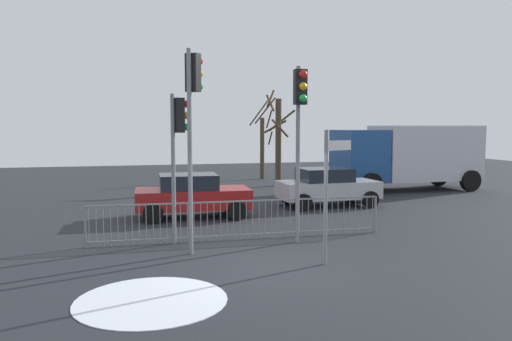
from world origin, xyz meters
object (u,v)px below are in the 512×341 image
at_px(traffic_light_rear_right, 193,105).
at_px(delivery_truck, 408,154).
at_px(car_silver_trailing, 327,186).
at_px(bare_tree_centre, 263,143).
at_px(direction_sign_post, 328,189).
at_px(car_red_mid, 192,195).
at_px(traffic_light_foreground_left, 178,134).
at_px(traffic_light_mid_left, 300,114).
at_px(bare_tree_left, 278,138).

bearing_deg(traffic_light_rear_right, delivery_truck, 81.40).
distance_m(traffic_light_rear_right, delivery_truck, 14.98).
xyz_separation_m(car_silver_trailing, bare_tree_centre, (0.20, 10.27, 1.33)).
height_order(direction_sign_post, bare_tree_centre, bare_tree_centre).
xyz_separation_m(car_red_mid, delivery_truck, (10.98, 4.65, 0.97)).
relative_size(traffic_light_foreground_left, delivery_truck, 0.55).
xyz_separation_m(traffic_light_rear_right, car_red_mid, (0.54, 4.75, -2.81)).
relative_size(traffic_light_foreground_left, traffic_light_mid_left, 0.84).
relative_size(traffic_light_foreground_left, direction_sign_post, 1.30).
xyz_separation_m(car_silver_trailing, delivery_truck, (5.63, 3.55, 0.97)).
xyz_separation_m(traffic_light_foreground_left, traffic_light_mid_left, (3.05, -0.83, 0.52)).
xyz_separation_m(traffic_light_foreground_left, direction_sign_post, (3.00, -2.88, -1.18)).
height_order(bare_tree_left, bare_tree_centre, bare_tree_left).
relative_size(traffic_light_rear_right, delivery_truck, 0.69).
distance_m(traffic_light_mid_left, car_red_mid, 5.63).
height_order(car_silver_trailing, delivery_truck, delivery_truck).
xyz_separation_m(car_silver_trailing, car_red_mid, (-5.36, -1.10, 0.00)).
bearing_deg(car_silver_trailing, traffic_light_mid_left, -120.68).
distance_m(traffic_light_rear_right, bare_tree_left, 14.06).
distance_m(traffic_light_mid_left, car_silver_trailing, 6.85).
distance_m(car_silver_trailing, car_red_mid, 5.47).
distance_m(car_red_mid, bare_tree_left, 9.76).
bearing_deg(bare_tree_left, car_silver_trailing, -90.70).
distance_m(car_red_mid, bare_tree_centre, 12.72).
bearing_deg(delivery_truck, traffic_light_mid_left, 44.25).
relative_size(traffic_light_mid_left, delivery_truck, 0.65).
bearing_deg(traffic_light_mid_left, delivery_truck, -131.90).
xyz_separation_m(traffic_light_mid_left, car_red_mid, (-2.27, 4.43, -2.62)).
bearing_deg(bare_tree_centre, traffic_light_rear_right, -110.69).
bearing_deg(traffic_light_rear_right, car_red_mid, 125.74).
bearing_deg(direction_sign_post, delivery_truck, 31.35).
relative_size(traffic_light_mid_left, bare_tree_left, 0.93).
xyz_separation_m(traffic_light_rear_right, car_silver_trailing, (5.89, 5.85, -2.81)).
distance_m(car_silver_trailing, delivery_truck, 6.73).
distance_m(traffic_light_rear_right, bare_tree_centre, 17.30).
height_order(traffic_light_rear_right, bare_tree_left, bare_tree_left).
height_order(traffic_light_rear_right, delivery_truck, traffic_light_rear_right).
bearing_deg(car_red_mid, traffic_light_mid_left, -61.12).
height_order(direction_sign_post, bare_tree_left, bare_tree_left).
height_order(car_red_mid, delivery_truck, delivery_truck).
bearing_deg(delivery_truck, bare_tree_centre, -52.99).
xyz_separation_m(traffic_light_foreground_left, delivery_truck, (11.76, 8.25, -1.13)).
distance_m(traffic_light_foreground_left, car_silver_trailing, 8.01).
bearing_deg(car_silver_trailing, traffic_light_rear_right, -136.72).
bearing_deg(car_red_mid, bare_tree_left, 57.27).
relative_size(traffic_light_foreground_left, car_red_mid, 1.02).
height_order(traffic_light_foreground_left, car_red_mid, traffic_light_foreground_left).
bearing_deg(delivery_truck, car_silver_trailing, 30.33).
xyz_separation_m(traffic_light_mid_left, car_silver_trailing, (3.08, 5.53, -2.62)).
height_order(car_silver_trailing, car_red_mid, same).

